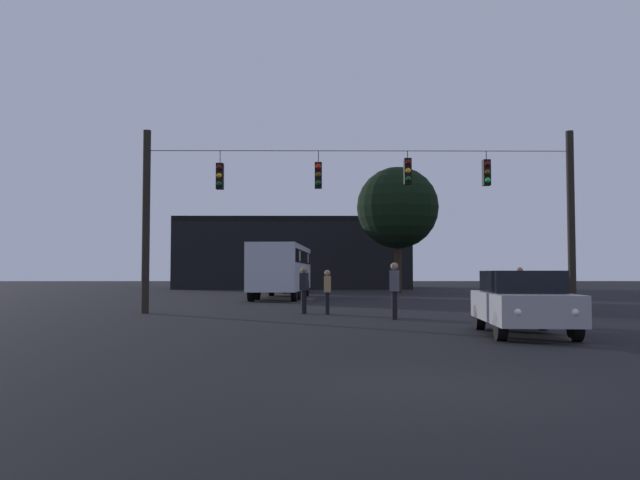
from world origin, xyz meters
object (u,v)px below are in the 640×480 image
car_far_left (294,282)px  tree_left_silhouette (398,208)px  pedestrian_crossing_left (394,287)px  pedestrian_crossing_right (327,289)px  city_bus (282,266)px  pedestrian_near_bus (520,289)px  car_near_right (522,301)px  pedestrian_crossing_center (304,287)px

car_far_left → tree_left_silhouette: (7.60, -0.04, 5.43)m
pedestrian_crossing_left → pedestrian_crossing_right: 3.39m
city_bus → pedestrian_near_bus: city_bus is taller
pedestrian_near_bus → tree_left_silhouette: tree_left_silhouette is taller
car_near_right → pedestrian_near_bus: (1.99, 6.59, 0.14)m
city_bus → tree_left_silhouette: size_ratio=1.20×
pedestrian_near_bus → tree_left_silhouette: bearing=91.9°
city_bus → tree_left_silhouette: (7.97, 10.29, 4.36)m
city_bus → car_near_right: city_bus is taller
car_near_right → car_far_left: same height
pedestrian_crossing_left → pedestrian_near_bus: size_ratio=1.08×
pedestrian_crossing_left → pedestrian_near_bus: bearing=18.6°
pedestrian_crossing_left → tree_left_silhouette: bearing=82.6°
tree_left_silhouette → pedestrian_crossing_left: bearing=-97.4°
pedestrian_crossing_center → pedestrian_near_bus: pedestrian_crossing_center is taller
car_near_right → pedestrian_crossing_center: pedestrian_crossing_center is taller
car_near_right → pedestrian_crossing_right: bearing=120.0°
city_bus → pedestrian_crossing_center: 14.26m
pedestrian_crossing_left → pedestrian_crossing_right: (-2.06, 2.68, -0.15)m
pedestrian_crossing_left → pedestrian_crossing_right: size_ratio=1.14×
car_near_right → car_far_left: bearing=101.2°
car_far_left → pedestrian_near_bus: pedestrian_near_bus is taller
car_near_right → pedestrian_crossing_center: 9.77m
tree_left_silhouette → pedestrian_crossing_center: bearing=-104.8°
car_far_left → pedestrian_crossing_center: 24.51m
car_near_right → pedestrian_crossing_left: size_ratio=2.48×
pedestrian_crossing_center → tree_left_silhouette: bearing=75.2°
city_bus → car_near_right: size_ratio=2.50×
pedestrian_crossing_left → pedestrian_crossing_center: (-2.90, 3.08, -0.06)m
car_far_left → pedestrian_crossing_left: pedestrian_crossing_left is taller
pedestrian_crossing_right → pedestrian_near_bus: pedestrian_near_bus is taller
pedestrian_crossing_left → pedestrian_crossing_center: bearing=133.2°
pedestrian_near_bus → city_bus: bearing=119.3°
pedestrian_crossing_center → car_far_left: bearing=92.6°
city_bus → pedestrian_near_bus: bearing=-60.7°
tree_left_silhouette → car_far_left: bearing=179.7°
car_far_left → pedestrian_crossing_center: pedestrian_crossing_center is taller
city_bus → pedestrian_crossing_center: bearing=-83.9°
car_near_right → tree_left_silhouette: (1.14, 32.64, 5.43)m
tree_left_silhouette → pedestrian_near_bus: bearing=-88.1°
car_near_right → pedestrian_crossing_right: (-4.49, 7.79, 0.08)m
city_bus → pedestrian_crossing_center: size_ratio=6.56×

